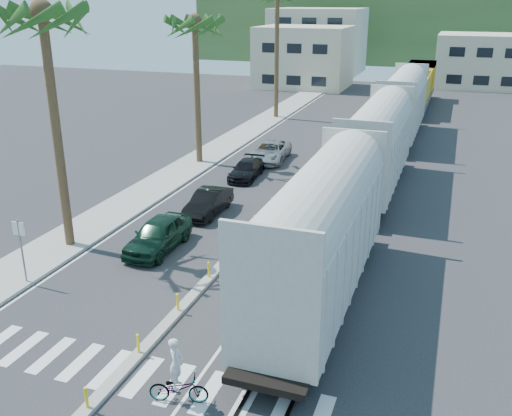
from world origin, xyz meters
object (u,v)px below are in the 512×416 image
Objects in this scene: street_sign at (21,242)px; cyclist at (178,382)px; car_lead at (158,234)px; car_second at (208,202)px.

cyclist is at bearing -25.78° from street_sign.
street_sign is at bearing 49.16° from cyclist.
street_sign is 10.84m from cyclist.
car_lead reaches higher than car_second.
street_sign is 0.70× the size of car_second.
cyclist reaches higher than car_second.
car_second is (0.32, 5.29, -0.10)m from car_lead.
car_lead is at bearing 54.50° from street_sign.
cyclist is (9.69, -4.68, -1.27)m from street_sign.
car_second is 1.91× the size of cyclist.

